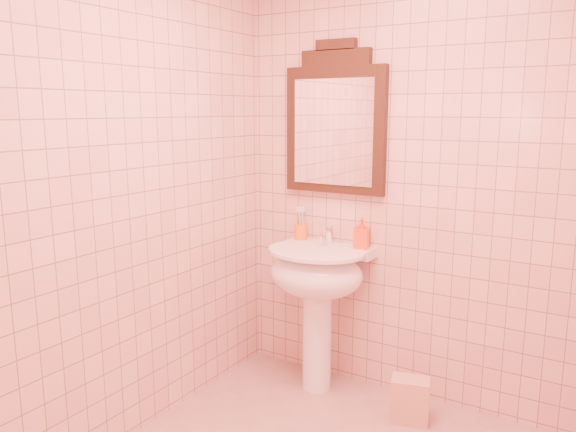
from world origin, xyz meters
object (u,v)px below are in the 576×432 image
Objects in this scene: pedestal_sink at (317,283)px; mirror at (335,123)px; toothbrush_cup at (301,232)px; soap_dispenser at (362,233)px; towel at (410,400)px.

mirror reaches higher than pedestal_sink.
pedestal_sink is 0.98× the size of mirror.
mirror reaches higher than toothbrush_cup.
mirror is 0.66m from soap_dispenser.
toothbrush_cup is 1.16m from towel.
toothbrush_cup is 0.73× the size of towel.
toothbrush_cup is at bearing 165.82° from soap_dispenser.
soap_dispenser is at bearing -0.64° from toothbrush_cup.
mirror is 1.60m from towel.
mirror is (0.00, 0.20, 0.91)m from pedestal_sink.
towel is (0.82, -0.22, -0.79)m from toothbrush_cup.
pedestal_sink is 4.84× the size of soap_dispenser.
towel is (0.61, -0.06, -0.54)m from pedestal_sink.
toothbrush_cup is (-0.21, -0.03, -0.66)m from mirror.
pedestal_sink is 0.94m from mirror.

